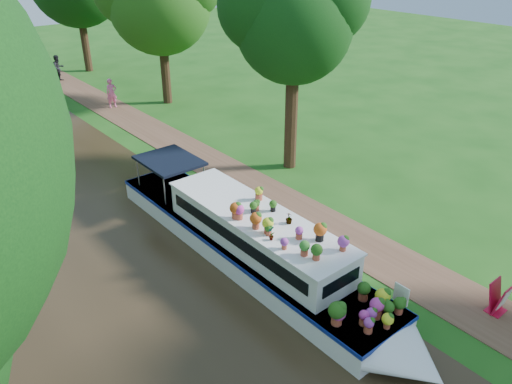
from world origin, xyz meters
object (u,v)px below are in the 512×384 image
(sandwich_board, at_px, (499,299))
(pedestrian_pink, at_px, (112,93))
(plant_boat, at_px, (257,243))
(second_boat, at_px, (36,98))
(pedestrian_dark, at_px, (58,68))

(sandwich_board, bearing_deg, pedestrian_pink, 90.26)
(plant_boat, xyz_separation_m, second_boat, (0.18, 21.61, -0.39))
(plant_boat, relative_size, pedestrian_pink, 7.75)
(pedestrian_pink, bearing_deg, sandwich_board, -81.76)
(sandwich_board, bearing_deg, second_boat, 97.34)
(sandwich_board, xyz_separation_m, pedestrian_pink, (-0.13, 24.19, 0.44))
(sandwich_board, relative_size, pedestrian_pink, 0.55)
(pedestrian_pink, relative_size, pedestrian_dark, 0.95)
(second_boat, bearing_deg, plant_boat, -81.15)
(second_boat, xyz_separation_m, pedestrian_dark, (3.21, 4.71, 0.48))
(plant_boat, xyz_separation_m, pedestrian_dark, (3.39, 26.32, 0.09))
(plant_boat, bearing_deg, second_boat, 89.53)
(second_boat, xyz_separation_m, pedestrian_pink, (3.45, -3.42, 0.43))
(pedestrian_dark, bearing_deg, sandwich_board, -108.44)
(sandwich_board, bearing_deg, pedestrian_dark, 90.61)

